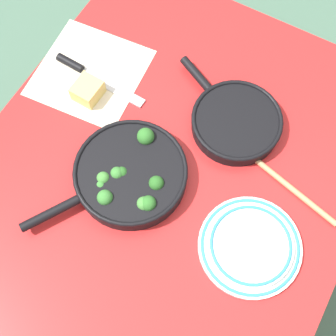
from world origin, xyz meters
TOP-DOWN VIEW (x-y plane):
  - ground_plane at (0.00, 0.00)m, footprint 14.00×14.00m
  - dining_table_red at (0.00, 0.00)m, footprint 1.20×0.99m
  - skillet_broccoli at (0.07, -0.08)m, footprint 0.41×0.31m
  - skillet_eggs at (-0.21, 0.09)m, footprint 0.25×0.35m
  - wooden_spoon at (-0.13, 0.21)m, footprint 0.12×0.38m
  - parchment_sheet at (-0.16, -0.35)m, footprint 0.32×0.32m
  - grater_knife at (-0.15, -0.35)m, footprint 0.04×0.29m
  - cheese_block at (-0.09, -0.31)m, footprint 0.08×0.07m
  - dinner_plate_stack at (0.08, 0.28)m, footprint 0.26×0.26m

SIDE VIEW (x-z plane):
  - ground_plane at x=0.00m, z-range 0.00..0.00m
  - dining_table_red at x=0.00m, z-range 0.30..1.07m
  - parchment_sheet at x=-0.16m, z-range 0.77..0.77m
  - wooden_spoon at x=-0.13m, z-range 0.77..0.79m
  - grater_knife at x=-0.15m, z-range 0.76..0.79m
  - dinner_plate_stack at x=0.08m, z-range 0.77..0.80m
  - skillet_eggs at x=-0.21m, z-range 0.77..0.82m
  - cheese_block at x=-0.09m, z-range 0.77..0.82m
  - skillet_broccoli at x=0.07m, z-range 0.76..0.84m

